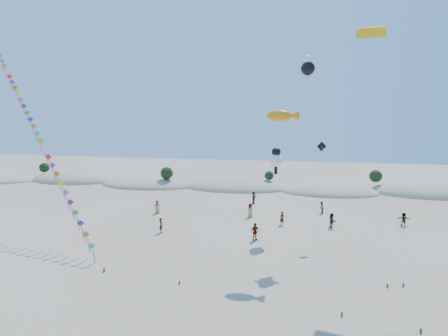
% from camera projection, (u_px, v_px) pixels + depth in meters
% --- Properties ---
extents(dune_ridge, '(145.30, 11.49, 5.57)m').
position_uv_depth(dune_ridge, '(241.00, 187.00, 66.26)').
color(dune_ridge, gray).
rests_on(dune_ridge, ground).
extents(kite_train, '(25.93, 20.79, 22.11)m').
position_uv_depth(kite_train, '(36.00, 131.00, 43.15)').
color(kite_train, '#3F2D1E').
rests_on(kite_train, ground).
extents(fish_kite, '(5.93, 10.63, 13.75)m').
position_uv_depth(fish_kite, '(283.00, 116.00, 33.65)').
color(fish_kite, '#3F2D1E').
rests_on(fish_kite, ground).
extents(cartoon_kite_low, '(7.82, 14.32, 9.72)m').
position_uv_depth(cartoon_kite_low, '(276.00, 159.00, 40.47)').
color(cartoon_kite_low, '#3F2D1E').
rests_on(cartoon_kite_low, ground).
extents(cartoon_kite_high, '(8.48, 11.43, 19.22)m').
position_uv_depth(cartoon_kite_high, '(308.00, 67.00, 38.12)').
color(cartoon_kite_high, '#3F2D1E').
rests_on(cartoon_kite_high, ground).
extents(parafoil_kite, '(3.00, 12.37, 20.73)m').
position_uv_depth(parafoil_kite, '(372.00, 36.00, 31.77)').
color(parafoil_kite, '#3F2D1E').
rests_on(parafoil_kite, ground).
extents(dark_kite, '(5.01, 11.62, 10.42)m').
position_uv_depth(dark_kite, '(335.00, 176.00, 36.90)').
color(dark_kite, '#3F2D1E').
rests_on(dark_kite, ground).
extents(beachgoers, '(32.02, 16.79, 1.88)m').
position_uv_depth(beachgoers, '(279.00, 213.00, 46.98)').
color(beachgoers, slate).
rests_on(beachgoers, ground).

